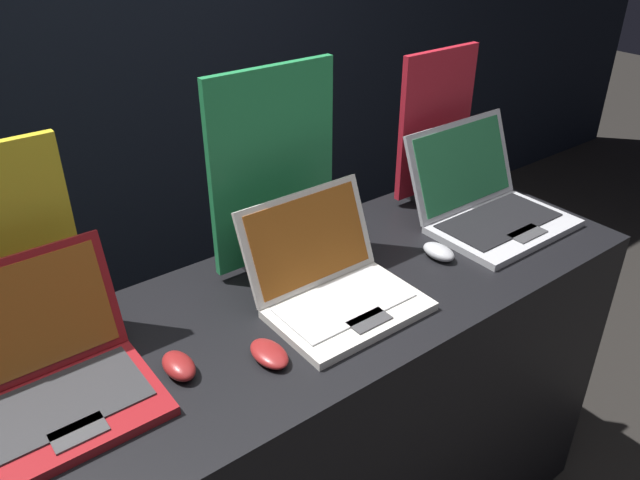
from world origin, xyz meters
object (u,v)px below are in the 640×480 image
mouse_front (179,366)px  mouse_back (439,252)px  promo_stand_front (2,259)px  mouse_middle (269,354)px  laptop_middle (333,282)px  laptop_back (487,202)px  laptop_front (50,374)px  promo_stand_middle (274,175)px  promo_stand_back (435,129)px

mouse_front → mouse_back: (0.75, -0.01, -0.00)m
promo_stand_front → mouse_middle: bearing=-42.6°
promo_stand_front → mouse_back: 1.03m
laptop_middle → laptop_back: size_ratio=0.87×
mouse_front → laptop_back: 1.01m
laptop_middle → mouse_back: 0.35m
laptop_front → mouse_middle: size_ratio=3.16×
mouse_middle → laptop_back: (0.84, 0.13, 0.05)m
mouse_front → promo_stand_middle: bearing=31.1°
mouse_front → promo_stand_front: promo_stand_front is taller
mouse_front → promo_stand_middle: 0.52m
laptop_back → mouse_middle: bearing=-171.3°
promo_stand_middle → laptop_back: promo_stand_middle is taller
laptop_front → mouse_front: (0.22, -0.08, -0.04)m
mouse_front → promo_stand_front: bearing=128.0°
promo_stand_front → laptop_back: (1.23, -0.23, -0.15)m
promo_stand_back → mouse_front: bearing=-164.6°
mouse_back → promo_stand_back: promo_stand_back is taller
laptop_middle → promo_stand_back: size_ratio=0.76×
mouse_front → mouse_back: bearing=-0.6°
mouse_back → promo_stand_back: bearing=47.6°
mouse_middle → mouse_back: (0.58, 0.07, 0.00)m
promo_stand_front → promo_stand_back: size_ratio=0.99×
promo_stand_front → promo_stand_middle: bearing=-3.7°
promo_stand_front → laptop_back: size_ratio=1.13×
laptop_front → laptop_middle: (0.62, -0.07, -0.00)m
laptop_front → laptop_back: (1.23, -0.03, 0.00)m
laptop_middle → mouse_middle: size_ratio=3.22×
mouse_middle → promo_stand_back: 0.93m
promo_stand_middle → mouse_back: (0.35, -0.25, -0.23)m
promo_stand_front → promo_stand_back: bearing=-0.2°
laptop_middle → promo_stand_middle: promo_stand_middle is taller
promo_stand_front → laptop_middle: (0.62, -0.28, -0.16)m
laptop_front → promo_stand_back: 1.25m
mouse_middle → promo_stand_back: promo_stand_back is taller
promo_stand_front → promo_stand_middle: size_ratio=0.89×
laptop_front → promo_stand_middle: size_ratio=0.67×
laptop_front → mouse_front: bearing=-19.6°
laptop_back → mouse_back: bearing=-166.9°
promo_stand_front → laptop_front: bearing=-90.0°
promo_stand_middle → mouse_middle: bearing=-126.3°
laptop_front → mouse_middle: 0.42m
laptop_back → promo_stand_back: (0.00, 0.23, 0.16)m
mouse_front → promo_stand_back: (1.01, 0.28, 0.20)m
laptop_middle → mouse_back: (0.35, -0.01, -0.04)m
laptop_front → laptop_back: bearing=-1.2°
mouse_middle → mouse_back: bearing=6.7°
laptop_middle → promo_stand_back: 0.68m
promo_stand_middle → laptop_front: bearing=-165.3°
laptop_middle → laptop_back: bearing=4.4°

